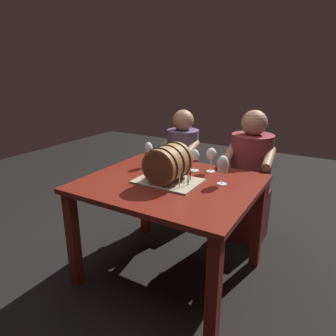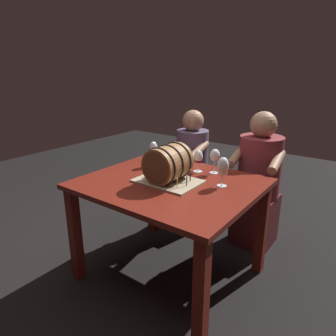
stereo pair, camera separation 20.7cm
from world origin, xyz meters
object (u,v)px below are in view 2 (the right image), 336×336
barrel_cake (168,165)px  person_seated_right (258,185)px  dining_table (170,196)px  wine_glass_empty (215,156)px  person_seated_left (192,175)px  wine_glass_amber (153,149)px  wine_glass_red (198,158)px  wine_glass_rose (171,152)px  wine_glass_white (223,167)px

barrel_cake → person_seated_right: person_seated_right is taller
dining_table → wine_glass_empty: (0.16, 0.33, 0.25)m
person_seated_left → barrel_cake: bearing=-68.5°
wine_glass_amber → person_seated_right: bearing=42.5°
wine_glass_red → person_seated_left: size_ratio=0.15×
wine_glass_rose → wine_glass_empty: bearing=11.9°
dining_table → wine_glass_rose: (-0.18, 0.26, 0.24)m
wine_glass_empty → wine_glass_white: wine_glass_white is taller
barrel_cake → person_seated_right: 0.95m
dining_table → barrel_cake: barrel_cake is taller
wine_glass_white → person_seated_right: bearing=89.7°
wine_glass_white → wine_glass_empty: bearing=129.6°
barrel_cake → wine_glass_rose: 0.33m
wine_glass_rose → wine_glass_amber: wine_glass_amber is taller
wine_glass_empty → wine_glass_amber: bearing=-165.8°
dining_table → person_seated_right: bearing=67.7°
dining_table → person_seated_right: person_seated_right is taller
wine_glass_red → person_seated_left: 0.73m
wine_glass_amber → person_seated_right: (0.65, 0.60, -0.33)m
wine_glass_amber → wine_glass_red: (0.37, 0.08, -0.02)m
wine_glass_empty → wine_glass_amber: size_ratio=0.95×
wine_glass_amber → person_seated_right: person_seated_right is taller
wine_glass_amber → person_seated_left: person_seated_left is taller
person_seated_left → person_seated_right: bearing=0.1°
barrel_cake → wine_glass_amber: bearing=143.9°
wine_glass_amber → wine_glass_red: 0.37m
dining_table → wine_glass_white: (0.33, 0.13, 0.25)m
wine_glass_rose → barrel_cake: bearing=-58.1°
wine_glass_empty → wine_glass_red: 0.12m
wine_glass_rose → wine_glass_red: size_ratio=1.13×
person_seated_left → person_seated_right: 0.66m
wine_glass_empty → wine_glass_red: size_ratio=1.10×
barrel_cake → wine_glass_amber: 0.39m
dining_table → wine_glass_rose: size_ratio=6.15×
wine_glass_amber → wine_glass_rose: bearing=19.6°
dining_table → wine_glass_white: bearing=22.0°
barrel_cake → wine_glass_empty: 0.39m
wine_glass_amber → wine_glass_white: bearing=-7.1°
dining_table → wine_glass_amber: 0.46m
wine_glass_empty → person_seated_right: 0.60m
barrel_cake → person_seated_left: bearing=111.5°
wine_glass_empty → person_seated_left: person_seated_left is taller
person_seated_left → wine_glass_amber: bearing=-88.9°
wine_glass_rose → person_seated_right: (0.51, 0.55, -0.32)m
wine_glass_rose → person_seated_left: person_seated_left is taller
dining_table → person_seated_left: 0.88m
wine_glass_white → person_seated_left: 1.02m
wine_glass_empty → wine_glass_white: 0.26m
wine_glass_empty → wine_glass_rose: wine_glass_rose is taller
barrel_cake → wine_glass_red: size_ratio=2.56×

